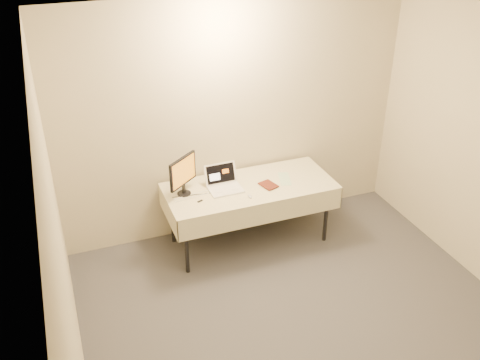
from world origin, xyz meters
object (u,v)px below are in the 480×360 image
object	(u,v)px
monitor	(183,173)
book	(263,180)
table	(250,190)
laptop	(224,183)

from	to	relation	value
monitor	book	size ratio (longest dim) A/B	2.19
table	laptop	world-z (taller)	laptop
monitor	book	xyz separation A→B (m)	(0.84, -0.18, -0.15)
table	laptop	xyz separation A→B (m)	(-0.28, 0.05, 0.12)
laptop	monitor	world-z (taller)	monitor
table	laptop	size ratio (longest dim) A/B	5.15
laptop	monitor	bearing A→B (deg)	175.82
table	book	bearing A→B (deg)	-41.34
table	laptop	distance (m)	0.31
table	laptop	bearing A→B (deg)	169.05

